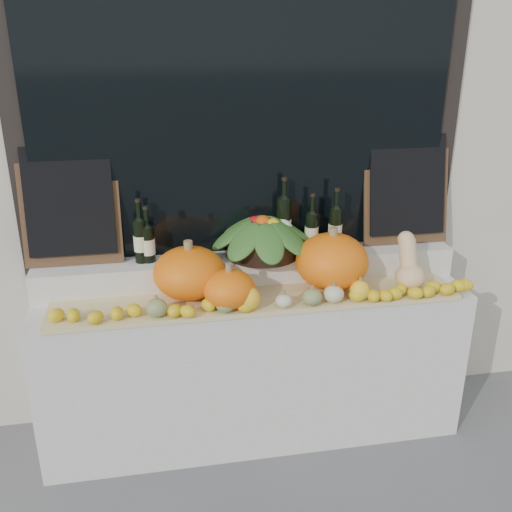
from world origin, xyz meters
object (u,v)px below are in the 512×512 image
pumpkin_right (332,261)px  wine_bottle_tall (284,224)px  butternut_squash (409,267)px  produce_bowl (263,236)px  pumpkin_left (189,273)px

pumpkin_right → wine_bottle_tall: bearing=132.0°
butternut_squash → pumpkin_right: bearing=168.6°
produce_bowl → wine_bottle_tall: wine_bottle_tall is taller
produce_bowl → butternut_squash: bearing=-20.3°
wine_bottle_tall → pumpkin_right: bearing=-48.0°
butternut_squash → produce_bowl: 0.79m
produce_bowl → wine_bottle_tall: bearing=18.9°
pumpkin_right → produce_bowl: 0.40m
butternut_squash → produce_bowl: bearing=159.7°
pumpkin_left → produce_bowl: produce_bowl is taller
pumpkin_left → butternut_squash: size_ratio=1.25×
wine_bottle_tall → butternut_squash: bearing=-27.3°
butternut_squash → produce_bowl: size_ratio=0.49×
pumpkin_left → produce_bowl: bearing=22.6°
produce_bowl → wine_bottle_tall: 0.14m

